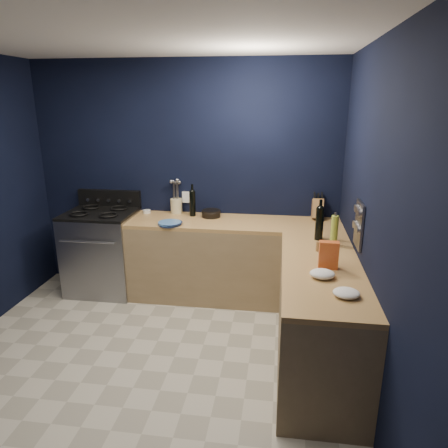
% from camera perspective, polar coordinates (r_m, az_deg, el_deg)
% --- Properties ---
extents(floor, '(3.50, 3.50, 0.02)m').
position_cam_1_polar(floor, '(3.69, -11.35, -19.53)').
color(floor, '#ACA595').
rests_on(floor, ground).
extents(ceiling, '(3.50, 3.50, 0.02)m').
position_cam_1_polar(ceiling, '(3.01, -14.51, 25.00)').
color(ceiling, silver).
rests_on(ceiling, ground).
extents(wall_back, '(3.50, 0.02, 2.60)m').
position_cam_1_polar(wall_back, '(4.74, -5.34, 6.41)').
color(wall_back, black).
rests_on(wall_back, ground).
extents(wall_right, '(0.02, 3.50, 2.60)m').
position_cam_1_polar(wall_right, '(2.99, 20.78, -1.00)').
color(wall_right, black).
rests_on(wall_right, ground).
extents(cab_back, '(2.30, 0.63, 0.86)m').
position_cam_1_polar(cab_back, '(4.58, 1.38, -5.28)').
color(cab_back, '#917853').
rests_on(cab_back, floor).
extents(top_back, '(2.30, 0.63, 0.04)m').
position_cam_1_polar(top_back, '(4.43, 1.43, 0.12)').
color(top_back, olive).
rests_on(top_back, cab_back).
extents(cab_right, '(0.63, 1.67, 0.86)m').
position_cam_1_polar(cab_right, '(3.54, 13.02, -12.88)').
color(cab_right, '#917853').
rests_on(cab_right, floor).
extents(top_right, '(0.63, 1.67, 0.04)m').
position_cam_1_polar(top_right, '(3.34, 13.53, -6.15)').
color(top_right, olive).
rests_on(top_right, cab_right).
extents(gas_range, '(0.76, 0.66, 0.92)m').
position_cam_1_polar(gas_range, '(4.96, -16.53, -3.87)').
color(gas_range, gray).
rests_on(gas_range, floor).
extents(oven_door, '(0.59, 0.02, 0.42)m').
position_cam_1_polar(oven_door, '(4.70, -18.08, -5.32)').
color(oven_door, black).
rests_on(oven_door, gas_range).
extents(cooktop, '(0.76, 0.66, 0.03)m').
position_cam_1_polar(cooktop, '(4.81, -17.00, 1.43)').
color(cooktop, black).
rests_on(cooktop, gas_range).
extents(backguard, '(0.76, 0.06, 0.20)m').
position_cam_1_polar(backguard, '(5.05, -15.71, 3.48)').
color(backguard, black).
rests_on(backguard, gas_range).
extents(spice_panel, '(0.02, 0.28, 0.38)m').
position_cam_1_polar(spice_panel, '(3.53, 18.34, -0.11)').
color(spice_panel, gray).
rests_on(spice_panel, wall_right).
extents(wall_outlet, '(0.09, 0.02, 0.13)m').
position_cam_1_polar(wall_outlet, '(4.77, -5.33, 3.76)').
color(wall_outlet, white).
rests_on(wall_outlet, wall_back).
extents(plate_stack, '(0.31, 0.31, 0.03)m').
position_cam_1_polar(plate_stack, '(4.34, -7.59, 0.09)').
color(plate_stack, teal).
rests_on(plate_stack, top_back).
extents(ramekin, '(0.10, 0.10, 0.03)m').
position_cam_1_polar(ramekin, '(4.84, -10.75, 1.74)').
color(ramekin, white).
rests_on(ramekin, top_back).
extents(utensil_crock, '(0.16, 0.16, 0.17)m').
position_cam_1_polar(utensil_crock, '(4.77, -6.67, 2.54)').
color(utensil_crock, beige).
rests_on(utensil_crock, top_back).
extents(wine_bottle_back, '(0.09, 0.09, 0.28)m').
position_cam_1_polar(wine_bottle_back, '(4.61, -4.43, 2.86)').
color(wine_bottle_back, black).
rests_on(wine_bottle_back, top_back).
extents(lemon_basket, '(0.23, 0.23, 0.08)m').
position_cam_1_polar(lemon_basket, '(4.58, -1.81, 1.48)').
color(lemon_basket, black).
rests_on(lemon_basket, top_back).
extents(knife_block, '(0.12, 0.25, 0.26)m').
position_cam_1_polar(knife_block, '(4.63, 12.92, 2.07)').
color(knife_block, olive).
rests_on(knife_block, top_back).
extents(wine_bottle_right, '(0.10, 0.10, 0.31)m').
position_cam_1_polar(wine_bottle_right, '(3.91, 13.19, 0.00)').
color(wine_bottle_right, black).
rests_on(wine_bottle_right, top_right).
extents(oil_bottle, '(0.08, 0.08, 0.28)m').
position_cam_1_polar(oil_bottle, '(3.78, 15.15, -0.93)').
color(oil_bottle, '#91A837').
rests_on(oil_bottle, top_right).
extents(spice_jar_near, '(0.04, 0.04, 0.09)m').
position_cam_1_polar(spice_jar_near, '(3.64, 13.04, -3.06)').
color(spice_jar_near, olive).
rests_on(spice_jar_near, top_right).
extents(spice_jar_far, '(0.06, 0.06, 0.09)m').
position_cam_1_polar(spice_jar_far, '(3.46, 13.69, -4.15)').
color(spice_jar_far, olive).
rests_on(spice_jar_far, top_right).
extents(crouton_bag, '(0.15, 0.07, 0.22)m').
position_cam_1_polar(crouton_bag, '(3.28, 14.40, -4.23)').
color(crouton_bag, red).
rests_on(crouton_bag, top_right).
extents(towel_front, '(0.19, 0.16, 0.06)m').
position_cam_1_polar(towel_front, '(3.12, 13.57, -6.79)').
color(towel_front, white).
rests_on(towel_front, top_right).
extents(towel_end, '(0.21, 0.19, 0.05)m').
position_cam_1_polar(towel_end, '(2.88, 16.73, -9.22)').
color(towel_end, white).
rests_on(towel_end, top_right).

